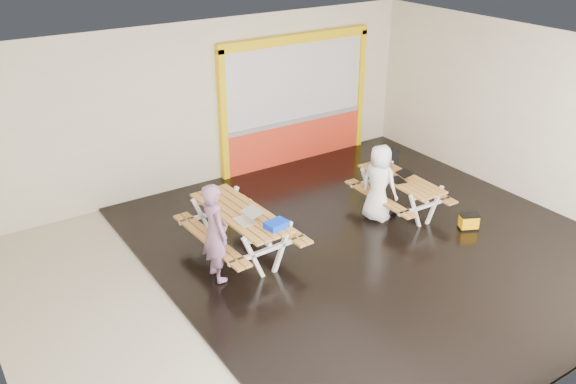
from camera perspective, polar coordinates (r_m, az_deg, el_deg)
room at (r=9.60m, az=2.96°, el=2.08°), size 10.02×8.02×3.52m
deck at (r=11.10m, az=8.00°, el=-4.68°), size 7.50×7.98×0.05m
kiosk at (r=13.92m, az=0.71°, el=8.37°), size 3.88×0.16×3.00m
picnic_table_left at (r=10.36m, az=-4.50°, el=-2.80°), size 1.58×2.25×0.87m
picnic_table_right at (r=12.00m, az=10.51°, el=0.56°), size 1.33×1.92×0.75m
person_left at (r=9.59m, az=-6.90°, el=-3.77°), size 0.41×0.62×1.66m
person_right at (r=11.54m, az=8.58°, el=0.81°), size 0.67×0.85×1.52m
laptop_left at (r=9.93m, az=-3.85°, el=-2.41°), size 0.42×0.38×0.17m
laptop_right at (r=11.81m, az=10.50°, el=1.35°), size 0.43×0.40×0.16m
blue_pouch at (r=9.71m, az=-1.10°, el=-3.08°), size 0.39×0.30×0.10m
toolbox at (r=12.43m, az=8.80°, el=2.90°), size 0.39×0.25×0.21m
backpack at (r=12.93m, az=9.71°, el=3.01°), size 0.32×0.24×0.49m
dark_case at (r=12.09m, az=8.99°, el=-1.51°), size 0.42×0.32×0.15m
fluke_bag at (r=11.79m, az=16.65°, el=-2.71°), size 0.41×0.35×0.30m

